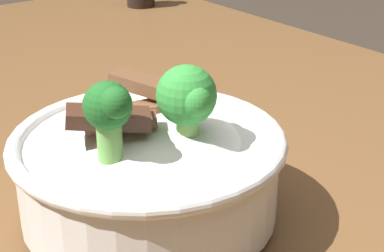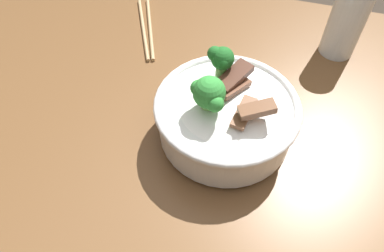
{
  "view_description": "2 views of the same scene",
  "coord_description": "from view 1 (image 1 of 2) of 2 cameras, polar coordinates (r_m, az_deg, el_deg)",
  "views": [
    {
      "loc": [
        0.46,
        -0.28,
        1.08
      ],
      "look_at": [
        0.12,
        -0.02,
        0.88
      ],
      "focal_mm": 57.3,
      "sensor_mm": 36.0,
      "label": 1
    },
    {
      "loc": [
        0.06,
        0.29,
        1.26
      ],
      "look_at": [
        0.15,
        -0.03,
        0.83
      ],
      "focal_mm": 33.73,
      "sensor_mm": 36.0,
      "label": 2
    }
  ],
  "objects": [
    {
      "name": "dining_table",
      "position": [
        0.65,
        -4.9,
        -9.69
      ],
      "size": [
        1.38,
        0.93,
        0.8
      ],
      "color": "brown",
      "rests_on": "ground"
    },
    {
      "name": "rice_bowl",
      "position": [
        0.48,
        -4.0,
        -3.4
      ],
      "size": [
        0.21,
        0.21,
        0.13
      ],
      "color": "white",
      "rests_on": "dining_table"
    }
  ]
}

